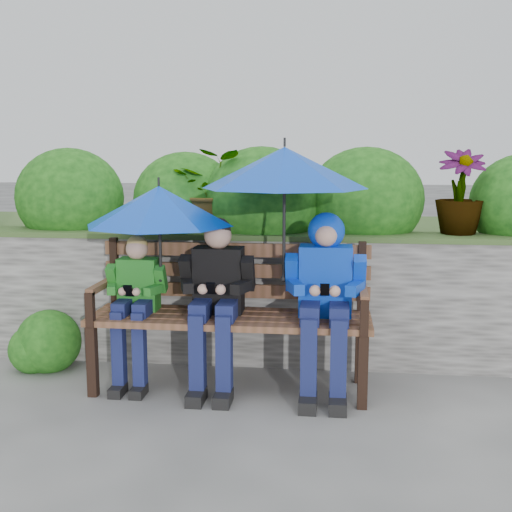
# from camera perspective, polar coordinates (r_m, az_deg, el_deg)

# --- Properties ---
(ground) EXTENTS (60.00, 60.00, 0.00)m
(ground) POSITION_cam_1_polar(r_m,az_deg,el_deg) (4.52, -0.15, -12.17)
(ground) COLOR #545452
(ground) RESTS_ON ground
(garden_backdrop) EXTENTS (8.00, 2.85, 1.85)m
(garden_backdrop) POSITION_cam_1_polar(r_m,az_deg,el_deg) (5.86, 1.85, -0.51)
(garden_backdrop) COLOR #595653
(garden_backdrop) RESTS_ON ground
(park_bench) EXTENTS (1.95, 0.57, 1.03)m
(park_bench) POSITION_cam_1_polar(r_m,az_deg,el_deg) (4.53, -2.17, -4.39)
(park_bench) COLOR black
(park_bench) RESTS_ON ground
(boy_left) EXTENTS (0.42, 0.48, 1.08)m
(boy_left) POSITION_cam_1_polar(r_m,az_deg,el_deg) (4.60, -10.68, -3.78)
(boy_left) COLOR #176019
(boy_left) RESTS_ON ground
(boy_middle) EXTENTS (0.51, 0.59, 1.20)m
(boy_middle) POSITION_cam_1_polar(r_m,az_deg,el_deg) (4.43, -3.56, -3.39)
(boy_middle) COLOR black
(boy_middle) RESTS_ON ground
(boy_right) EXTENTS (0.54, 0.66, 1.24)m
(boy_right) POSITION_cam_1_polar(r_m,az_deg,el_deg) (4.36, 6.17, -2.79)
(boy_right) COLOR blue
(boy_right) RESTS_ON ground
(umbrella_left) EXTENTS (1.04, 1.04, 0.73)m
(umbrella_left) POSITION_cam_1_polar(r_m,az_deg,el_deg) (4.48, -8.60, 4.43)
(umbrella_left) COLOR #0740C9
(umbrella_left) RESTS_ON ground
(umbrella_right) EXTENTS (1.12, 1.12, 0.98)m
(umbrella_right) POSITION_cam_1_polar(r_m,az_deg,el_deg) (4.32, 2.55, 7.84)
(umbrella_right) COLOR #0740C9
(umbrella_right) RESTS_ON ground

